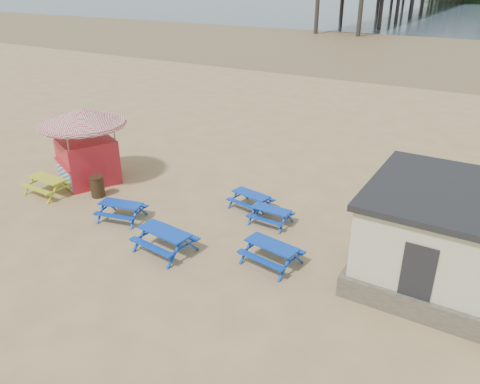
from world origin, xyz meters
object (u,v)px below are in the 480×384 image
Objects in this scene: picnic_table_blue_b at (271,216)px; picnic_table_yellow at (48,186)px; ice_cream_kiosk at (84,136)px; litter_bin at (97,186)px; picnic_table_blue_a at (251,201)px.

picnic_table_blue_b is 10.32m from picnic_table_yellow.
ice_cream_kiosk is 2.62m from litter_bin.
picnic_table_blue_b is at bearing 17.01° from picnic_table_yellow.
litter_bin reaches higher than picnic_table_blue_b.
picnic_table_blue_a reaches higher than picnic_table_blue_b.
picnic_table_yellow reaches higher than picnic_table_blue_a.
picnic_table_blue_a is 0.35× the size of ice_cream_kiosk.
ice_cream_kiosk reaches higher than picnic_table_blue_a.
picnic_table_yellow is (-9.96, -2.70, 0.07)m from picnic_table_blue_b.
ice_cream_kiosk is (0.51, 1.99, 1.87)m from picnic_table_yellow.
picnic_table_blue_b is 0.82× the size of picnic_table_yellow.
ice_cream_kiosk is 5.54× the size of litter_bin.
picnic_table_blue_b is 1.67× the size of litter_bin.
picnic_table_blue_b is 8.03m from litter_bin.
ice_cream_kiosk is at bearing 147.29° from litter_bin.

